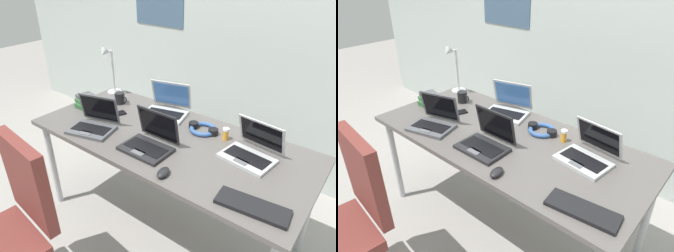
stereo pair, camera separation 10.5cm
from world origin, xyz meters
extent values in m
plane|color=gray|center=(0.00, 0.00, 0.00)|extent=(12.00, 12.00, 0.00)
cube|color=#B2BCB7|center=(0.00, 1.10, 1.30)|extent=(6.00, 0.12, 2.60)
cube|color=#595451|center=(0.00, 0.00, 0.72)|extent=(1.80, 0.80, 0.03)
cylinder|color=#B2B5BA|center=(-0.84, -0.34, 0.35)|extent=(0.04, 0.04, 0.71)
cylinder|color=#B2B5BA|center=(-0.84, 0.34, 0.35)|extent=(0.04, 0.04, 0.71)
cylinder|color=#B2B5BA|center=(0.84, 0.34, 0.35)|extent=(0.04, 0.04, 0.71)
cylinder|color=silver|center=(-0.80, 0.31, 0.75)|extent=(0.12, 0.12, 0.02)
cylinder|color=silver|center=(-0.80, 0.31, 0.93)|extent=(0.02, 0.02, 0.34)
cylinder|color=silver|center=(-0.80, 0.27, 1.10)|extent=(0.01, 0.08, 0.01)
cone|color=silver|center=(-0.80, 0.23, 1.10)|extent=(0.07, 0.09, 0.09)
cube|color=#B7BABC|center=(0.50, 0.07, 0.75)|extent=(0.31, 0.23, 0.02)
cube|color=black|center=(0.50, 0.07, 0.76)|extent=(0.26, 0.14, 0.00)
cube|color=#595B60|center=(0.49, 0.01, 0.76)|extent=(0.08, 0.05, 0.00)
cube|color=#B7BABC|center=(0.52, 0.20, 0.85)|extent=(0.29, 0.11, 0.19)
cube|color=black|center=(0.52, 0.19, 0.85)|extent=(0.26, 0.09, 0.16)
cube|color=#232326|center=(-0.01, -0.20, 0.75)|extent=(0.29, 0.20, 0.02)
cube|color=black|center=(-0.01, -0.20, 0.76)|extent=(0.26, 0.11, 0.00)
cube|color=#595B60|center=(-0.01, -0.27, 0.76)|extent=(0.08, 0.04, 0.00)
cube|color=#232326|center=(-0.01, -0.08, 0.86)|extent=(0.29, 0.05, 0.20)
cube|color=black|center=(-0.01, -0.09, 0.86)|extent=(0.26, 0.03, 0.17)
cube|color=#515459|center=(-0.44, -0.25, 0.75)|extent=(0.33, 0.26, 0.02)
cube|color=black|center=(-0.44, -0.25, 0.76)|extent=(0.27, 0.17, 0.00)
cube|color=#595B60|center=(-0.43, -0.31, 0.76)|extent=(0.09, 0.06, 0.00)
cube|color=#515459|center=(-0.47, -0.14, 0.86)|extent=(0.28, 0.12, 0.19)
cube|color=black|center=(-0.47, -0.14, 0.86)|extent=(0.25, 0.10, 0.16)
cube|color=#B7BABC|center=(-0.20, 0.22, 0.75)|extent=(0.34, 0.27, 0.02)
cube|color=black|center=(-0.20, 0.22, 0.76)|extent=(0.28, 0.18, 0.00)
cube|color=#595B60|center=(-0.18, 0.16, 0.76)|extent=(0.09, 0.06, 0.00)
cube|color=#B7BABC|center=(-0.23, 0.34, 0.86)|extent=(0.30, 0.13, 0.20)
cube|color=#3F72BF|center=(-0.23, 0.34, 0.86)|extent=(0.27, 0.11, 0.17)
cube|color=black|center=(0.68, -0.27, 0.75)|extent=(0.34, 0.16, 0.02)
ellipsoid|color=black|center=(0.22, -0.32, 0.76)|extent=(0.07, 0.10, 0.03)
cube|color=black|center=(-0.49, 0.02, 0.74)|extent=(0.11, 0.15, 0.01)
torus|color=#335999|center=(0.13, 0.20, 0.75)|extent=(0.18, 0.18, 0.03)
cylinder|color=black|center=(0.06, 0.20, 0.76)|extent=(0.06, 0.06, 0.04)
cylinder|color=black|center=(0.21, 0.20, 0.76)|extent=(0.06, 0.06, 0.04)
cylinder|color=gold|center=(0.30, 0.19, 0.77)|extent=(0.04, 0.04, 0.06)
cylinder|color=white|center=(0.30, 0.19, 0.81)|extent=(0.04, 0.04, 0.01)
cube|color=#336638|center=(-0.73, -0.02, 0.76)|extent=(0.19, 0.13, 0.04)
cube|color=#336638|center=(-0.74, -0.02, 0.79)|extent=(0.22, 0.15, 0.03)
cube|color=#4C4C51|center=(-0.74, -0.01, 0.82)|extent=(0.22, 0.15, 0.03)
cylinder|color=black|center=(-0.61, 0.18, 0.78)|extent=(0.08, 0.08, 0.09)
torus|color=black|center=(-0.56, 0.18, 0.79)|extent=(0.05, 0.01, 0.05)
cube|color=brown|center=(-0.31, -0.78, 0.73)|extent=(0.42, 0.10, 0.48)
camera|label=1|loc=(1.02, -1.33, 1.73)|focal=32.96mm
camera|label=2|loc=(1.10, -1.26, 1.73)|focal=32.96mm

